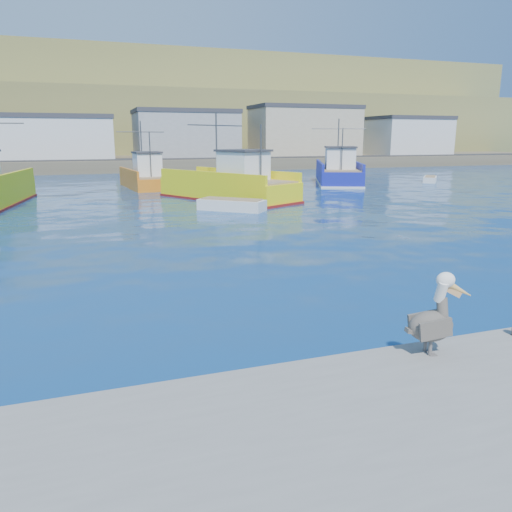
{
  "coord_description": "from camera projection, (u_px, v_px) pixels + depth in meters",
  "views": [
    {
      "loc": [
        -5.48,
        -10.97,
        4.61
      ],
      "look_at": [
        -0.92,
        2.24,
        1.28
      ],
      "focal_mm": 35.0,
      "sensor_mm": 36.0,
      "label": 1
    }
  ],
  "objects": [
    {
      "name": "pelican",
      "position": [
        434.0,
        319.0,
        9.59
      ],
      "size": [
        1.32,
        0.67,
        1.63
      ],
      "color": "#595451",
      "rests_on": "dock"
    },
    {
      "name": "dock_bollards",
      "position": [
        422.0,
        344.0,
        9.81
      ],
      "size": [
        36.2,
        0.2,
        0.3
      ],
      "color": "#4C4C4C",
      "rests_on": "dock"
    },
    {
      "name": "skiff_far",
      "position": [
        430.0,
        180.0,
        52.55
      ],
      "size": [
        3.24,
        3.52,
        0.77
      ],
      "color": "silver",
      "rests_on": "ground"
    },
    {
      "name": "trawler_yellow_b",
      "position": [
        230.0,
        186.0,
        37.55
      ],
      "size": [
        9.03,
        12.12,
        6.55
      ],
      "color": "yellow",
      "rests_on": "ground"
    },
    {
      "name": "ground",
      "position": [
        318.0,
        320.0,
        12.9
      ],
      "size": [
        260.0,
        260.0,
        0.0
      ],
      "primitive_type": "plane",
      "color": "navy",
      "rests_on": "ground"
    },
    {
      "name": "trawler_blue",
      "position": [
        338.0,
        173.0,
        50.94
      ],
      "size": [
        8.25,
        12.19,
        6.54
      ],
      "color": "#17209A",
      "rests_on": "ground"
    },
    {
      "name": "skiff_mid",
      "position": [
        232.0,
        206.0,
        32.16
      ],
      "size": [
        4.24,
        3.97,
        0.94
      ],
      "color": "silver",
      "rests_on": "ground"
    },
    {
      "name": "boat_orange",
      "position": [
        146.0,
        177.0,
        46.12
      ],
      "size": [
        4.4,
        8.68,
        6.09
      ],
      "color": "orange",
      "rests_on": "ground"
    },
    {
      "name": "far_shore",
      "position": [
        104.0,
        117.0,
        111.22
      ],
      "size": [
        200.0,
        81.0,
        24.0
      ],
      "color": "brown",
      "rests_on": "ground"
    }
  ]
}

